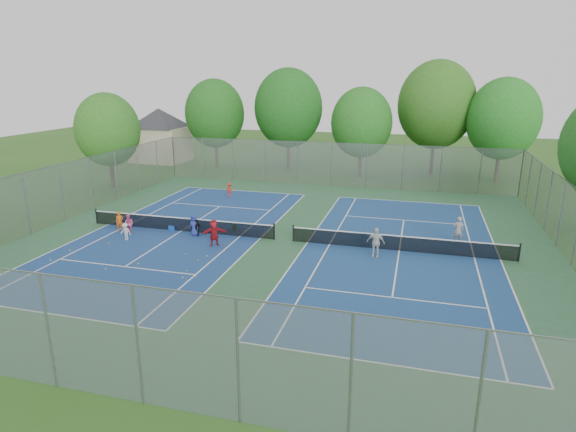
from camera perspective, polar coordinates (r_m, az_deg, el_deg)
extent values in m
plane|color=#2B561B|center=(29.81, -0.51, -2.92)|extent=(120.00, 120.00, 0.00)
cube|color=#2B5B38|center=(29.81, -0.51, -2.91)|extent=(32.00, 32.00, 0.01)
cube|color=navy|center=(32.33, -12.54, -1.74)|extent=(10.97, 23.77, 0.01)
cube|color=navy|center=(28.80, 13.05, -4.02)|extent=(10.97, 23.77, 0.01)
cube|color=black|center=(32.20, -12.58, -1.00)|extent=(12.87, 0.10, 0.91)
cube|color=black|center=(28.66, 13.10, -3.20)|extent=(12.87, 0.10, 0.91)
cube|color=gray|center=(44.46, 5.15, 6.09)|extent=(32.00, 0.10, 4.00)
cube|color=gray|center=(15.59, -17.36, -14.54)|extent=(32.00, 0.10, 4.00)
cube|color=gray|center=(36.83, -25.25, 2.47)|extent=(0.10, 32.00, 4.00)
cube|color=#B7A88C|center=(59.61, -14.85, 8.20)|extent=(6.00, 5.00, 4.00)
pyramid|color=#2D2D33|center=(59.21, -15.15, 12.22)|extent=(11.03, 11.03, 2.20)
cylinder|color=#443326|center=(54.27, -8.49, 7.55)|extent=(0.36, 0.36, 3.50)
ellipsoid|color=#1E5618|center=(53.81, -8.67, 11.92)|extent=(6.40, 6.40, 7.36)
cylinder|color=#443326|center=(52.52, 0.04, 7.63)|extent=(0.36, 0.36, 3.85)
ellipsoid|color=#1A5518|center=(52.03, 0.04, 12.68)|extent=(7.20, 7.20, 8.28)
cylinder|color=#443326|center=(49.11, 8.51, 6.44)|extent=(0.36, 0.36, 3.15)
ellipsoid|color=#22611C|center=(48.62, 8.70, 10.89)|extent=(6.00, 6.00, 6.90)
cylinder|color=#443326|center=(51.68, 16.74, 7.01)|extent=(0.36, 0.36, 4.20)
ellipsoid|color=#2D5D1B|center=(51.18, 17.19, 12.48)|extent=(7.60, 7.60, 8.74)
cylinder|color=#443326|center=(50.27, 23.60, 5.69)|extent=(0.36, 0.36, 3.50)
ellipsoid|color=#216A1E|center=(49.77, 24.15, 10.47)|extent=(6.60, 6.60, 7.59)
cylinder|color=#443326|center=(46.44, -20.16, 5.06)|extent=(0.36, 0.36, 3.15)
ellipsoid|color=#2B621C|center=(45.93, -20.60, 9.56)|extent=(5.60, 5.60, 6.44)
cube|color=blue|center=(32.65, -13.53, -1.36)|extent=(0.49, 0.49, 0.33)
cube|color=#238039|center=(31.87, -6.36, -1.30)|extent=(0.27, 0.27, 0.47)
imported|color=#D95B14|center=(33.31, -19.33, -0.61)|extent=(0.57, 0.51, 1.31)
imported|color=#D9548B|center=(32.64, -18.32, -0.90)|extent=(0.66, 0.54, 1.26)
imported|color=silver|center=(31.38, -18.69, -1.76)|extent=(0.72, 0.43, 1.10)
imported|color=black|center=(31.03, -10.76, -1.36)|extent=(0.68, 0.38, 1.10)
imported|color=navy|center=(31.07, -11.07, -1.11)|extent=(0.70, 0.49, 1.36)
imported|color=#A51721|center=(29.00, -8.75, -1.99)|extent=(1.53, 1.19, 1.61)
imported|color=red|center=(40.78, -6.93, 3.11)|extent=(0.89, 0.69, 1.21)
imported|color=gray|center=(30.77, 19.52, -1.60)|extent=(0.64, 0.44, 1.71)
imported|color=silver|center=(27.35, 10.35, -3.09)|extent=(1.03, 0.48, 1.71)
sphere|color=#C6E334|center=(30.77, -24.43, -3.75)|extent=(0.07, 0.07, 0.07)
sphere|color=#DEEB36|center=(29.64, -26.34, -4.73)|extent=(0.07, 0.07, 0.07)
sphere|color=yellow|center=(24.98, -10.90, -7.04)|extent=(0.07, 0.07, 0.07)
sphere|color=#C6E836|center=(27.16, -20.79, -5.91)|extent=(0.07, 0.07, 0.07)
sphere|color=#B9DB32|center=(29.50, -25.53, -4.72)|extent=(0.07, 0.07, 0.07)
sphere|color=yellow|center=(25.73, -11.85, -6.39)|extent=(0.07, 0.07, 0.07)
sphere|color=#F0F138|center=(31.11, -20.46, -3.09)|extent=(0.07, 0.07, 0.07)
sphere|color=#CFD832|center=(27.05, -10.59, -5.18)|extent=(0.07, 0.07, 0.07)
sphere|color=#BDD130|center=(27.52, -9.54, -4.74)|extent=(0.07, 0.07, 0.07)
sphere|color=#C8DE33|center=(24.93, -12.36, -7.18)|extent=(0.07, 0.07, 0.07)
sphere|color=#C3D230|center=(28.03, -12.07, -4.49)|extent=(0.07, 0.07, 0.07)
sphere|color=yellow|center=(27.29, -17.34, -5.47)|extent=(0.07, 0.07, 0.07)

